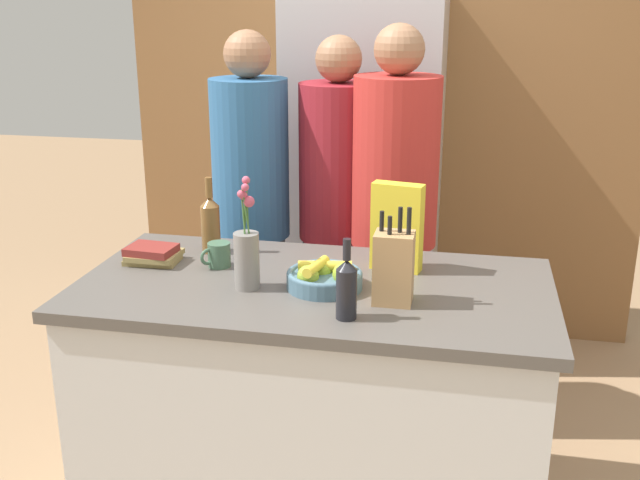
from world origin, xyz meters
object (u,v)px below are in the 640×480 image
(flower_vase, at_px, (247,255))
(cereal_box, at_px, (397,227))
(coffee_mug, at_px, (218,255))
(person_in_blue, at_px, (338,207))
(book_stack, at_px, (153,254))
(bottle_oil, at_px, (210,223))
(fruit_bowl, at_px, (324,277))
(bottle_vinegar, at_px, (346,287))
(knife_block, at_px, (394,267))
(refrigerator, at_px, (364,179))
(person_at_sink, at_px, (251,204))
(person_in_red_tee, at_px, (394,211))

(flower_vase, height_order, cereal_box, flower_vase)
(coffee_mug, bearing_deg, person_in_blue, 68.27)
(coffee_mug, distance_m, book_stack, 0.25)
(cereal_box, xyz_separation_m, bottle_oil, (-0.70, 0.05, -0.04))
(fruit_bowl, bearing_deg, cereal_box, 47.36)
(flower_vase, relative_size, bottle_vinegar, 1.50)
(knife_block, bearing_deg, book_stack, 167.66)
(refrigerator, height_order, bottle_oil, refrigerator)
(book_stack, xyz_separation_m, person_at_sink, (0.17, 0.68, 0.02))
(cereal_box, height_order, coffee_mug, cereal_box)
(flower_vase, distance_m, person_at_sink, 0.88)
(bottle_oil, bearing_deg, knife_block, -26.04)
(bottle_oil, xyz_separation_m, bottle_vinegar, (0.60, -0.50, -0.01))
(refrigerator, xyz_separation_m, cereal_box, (0.29, -1.25, 0.13))
(flower_vase, height_order, person_at_sink, person_at_sink)
(flower_vase, relative_size, person_in_blue, 0.22)
(cereal_box, bearing_deg, knife_block, -85.75)
(knife_block, relative_size, bottle_oil, 1.09)
(knife_block, height_order, bottle_vinegar, knife_block)
(cereal_box, xyz_separation_m, person_in_red_tee, (-0.06, 0.53, -0.09))
(person_in_blue, bearing_deg, bottle_oil, -114.81)
(knife_block, bearing_deg, cereal_box, 94.25)
(knife_block, height_order, person_in_red_tee, person_in_red_tee)
(flower_vase, distance_m, cereal_box, 0.54)
(bottle_vinegar, xyz_separation_m, person_in_red_tee, (0.04, 0.98, -0.04))
(book_stack, bearing_deg, flower_vase, -22.57)
(person_in_red_tee, bearing_deg, refrigerator, 99.91)
(bottle_vinegar, distance_m, person_in_red_tee, 0.98)
(cereal_box, bearing_deg, person_in_blue, 116.81)
(cereal_box, height_order, person_in_red_tee, person_in_red_tee)
(bottle_oil, height_order, bottle_vinegar, bottle_oil)
(bottle_oil, bearing_deg, person_at_sink, 89.66)
(book_stack, height_order, person_in_blue, person_in_blue)
(flower_vase, bearing_deg, cereal_box, 30.89)
(cereal_box, xyz_separation_m, person_at_sink, (-0.70, 0.57, -0.11))
(knife_block, xyz_separation_m, coffee_mug, (-0.64, 0.20, -0.07))
(refrigerator, relative_size, knife_block, 5.97)
(person_at_sink, bearing_deg, book_stack, -130.63)
(cereal_box, xyz_separation_m, bottle_vinegar, (-0.10, -0.45, -0.06))
(refrigerator, height_order, fruit_bowl, refrigerator)
(fruit_bowl, height_order, flower_vase, flower_vase)
(refrigerator, distance_m, bottle_oil, 1.27)
(coffee_mug, bearing_deg, refrigerator, 76.32)
(refrigerator, height_order, flower_vase, refrigerator)
(knife_block, bearing_deg, person_at_sink, 129.55)
(flower_vase, relative_size, cereal_box, 1.21)
(refrigerator, height_order, book_stack, refrigerator)
(flower_vase, relative_size, person_in_red_tee, 0.22)
(flower_vase, distance_m, coffee_mug, 0.25)
(cereal_box, bearing_deg, bottle_vinegar, -102.54)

